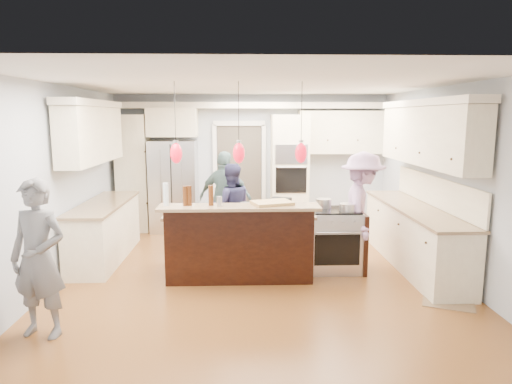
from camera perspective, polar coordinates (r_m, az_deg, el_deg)
ground_plane at (r=6.75m, az=0.11°, el=-10.17°), size 6.00×6.00×0.00m
room_shell at (r=6.37m, az=0.11°, el=5.42°), size 5.54×6.04×2.72m
refrigerator at (r=9.19m, az=-10.21°, el=0.74°), size 0.90×0.70×1.80m
oven_column at (r=9.14m, az=4.20°, el=2.41°), size 0.72×0.69×2.30m
back_upper_cabinets at (r=9.15m, az=-5.23°, el=5.66°), size 5.30×0.61×2.54m
right_counter_run at (r=7.27m, az=19.64°, el=-0.69°), size 0.64×3.10×2.51m
left_cabinets at (r=7.59m, az=-18.92°, el=-0.25°), size 0.64×2.30×2.51m
kitchen_island at (r=6.67m, az=-2.05°, el=-6.05°), size 2.10×1.46×1.12m
island_range at (r=6.89m, az=9.80°, el=-5.92°), size 0.82×0.71×0.92m
pendant_lights at (r=5.86m, az=-2.16°, el=4.92°), size 1.75×0.15×1.03m
person_bar_end at (r=5.20m, az=-25.54°, el=-7.53°), size 0.68×0.52×1.66m
person_far_left at (r=7.73m, az=-3.18°, el=-1.92°), size 0.80×0.67×1.49m
person_far_right at (r=8.07m, az=-3.86°, el=-0.80°), size 1.06×0.72×1.67m
person_range_side at (r=7.06m, az=13.11°, el=-2.18°), size 0.88×1.24×1.75m
floor_rug at (r=6.42m, az=22.89°, el=-11.94°), size 0.89×1.04×0.01m
water_bottle at (r=5.99m, az=-11.20°, el=-0.30°), size 0.09×0.09×0.30m
beer_bottle_a at (r=5.96m, az=-8.84°, el=-0.49°), size 0.08×0.08×0.26m
beer_bottle_b at (r=5.97m, az=-8.35°, el=-0.45°), size 0.08×0.08×0.26m
beer_bottle_c at (r=5.94m, az=-5.66°, el=-0.42°), size 0.07×0.07×0.26m
drink_can at (r=5.88m, az=-4.61°, el=-1.19°), size 0.07×0.07×0.13m
cutting_board at (r=6.01m, az=2.03°, el=-1.36°), size 0.59×0.50×0.04m
pot_large at (r=6.87m, az=8.44°, el=-1.39°), size 0.23×0.23×0.13m
pot_small at (r=6.67m, az=11.31°, el=-1.90°), size 0.22×0.22×0.11m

